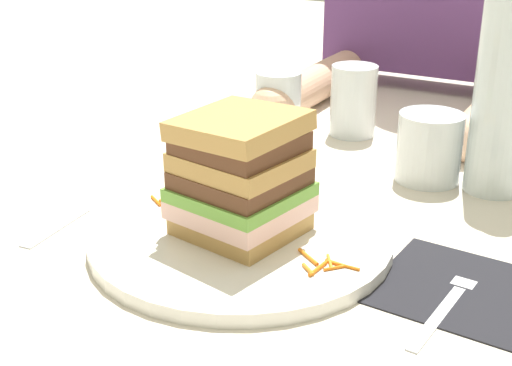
# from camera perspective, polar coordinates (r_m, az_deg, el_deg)

# --- Properties ---
(ground_plane) EXTENTS (3.00, 3.00, 0.00)m
(ground_plane) POSITION_cam_1_polar(r_m,az_deg,el_deg) (0.73, -1.39, -3.64)
(ground_plane) COLOR beige
(main_plate) EXTENTS (0.30, 0.30, 0.01)m
(main_plate) POSITION_cam_1_polar(r_m,az_deg,el_deg) (0.70, -1.20, -4.40)
(main_plate) COLOR white
(main_plate) RESTS_ON ground_plane
(sandwich) EXTENTS (0.12, 0.13, 0.12)m
(sandwich) POSITION_cam_1_polar(r_m,az_deg,el_deg) (0.67, -1.26, 0.54)
(sandwich) COLOR tan
(sandwich) RESTS_ON main_plate
(carrot_shred_0) EXTENTS (0.01, 0.02, 0.00)m
(carrot_shred_0) POSITION_cam_1_polar(r_m,az_deg,el_deg) (0.75, -7.19, -1.82)
(carrot_shred_0) COLOR orange
(carrot_shred_0) RESTS_ON main_plate
(carrot_shred_1) EXTENTS (0.02, 0.03, 0.00)m
(carrot_shred_1) POSITION_cam_1_polar(r_m,az_deg,el_deg) (0.77, -6.48, -1.17)
(carrot_shred_1) COLOR orange
(carrot_shred_1) RESTS_ON main_plate
(carrot_shred_2) EXTENTS (0.02, 0.01, 0.00)m
(carrot_shred_2) POSITION_cam_1_polar(r_m,az_deg,el_deg) (0.76, -5.39, -1.40)
(carrot_shred_2) COLOR orange
(carrot_shred_2) RESTS_ON main_plate
(carrot_shred_3) EXTENTS (0.02, 0.02, 0.00)m
(carrot_shred_3) POSITION_cam_1_polar(r_m,az_deg,el_deg) (0.76, -8.04, -1.42)
(carrot_shred_3) COLOR orange
(carrot_shred_3) RESTS_ON main_plate
(carrot_shred_4) EXTENTS (0.02, 0.02, 0.00)m
(carrot_shred_4) POSITION_cam_1_polar(r_m,az_deg,el_deg) (0.73, -6.84, -2.44)
(carrot_shred_4) COLOR orange
(carrot_shred_4) RESTS_ON main_plate
(carrot_shred_5) EXTENTS (0.03, 0.02, 0.00)m
(carrot_shred_5) POSITION_cam_1_polar(r_m,az_deg,el_deg) (0.73, -6.39, -2.32)
(carrot_shred_5) COLOR orange
(carrot_shred_5) RESTS_ON main_plate
(carrot_shred_6) EXTENTS (0.03, 0.01, 0.00)m
(carrot_shred_6) POSITION_cam_1_polar(r_m,az_deg,el_deg) (0.75, -5.38, -1.76)
(carrot_shred_6) COLOR orange
(carrot_shred_6) RESTS_ON main_plate
(carrot_shred_7) EXTENTS (0.01, 0.03, 0.00)m
(carrot_shred_7) POSITION_cam_1_polar(r_m,az_deg,el_deg) (0.76, -6.80, -1.53)
(carrot_shred_7) COLOR orange
(carrot_shred_7) RESTS_ON main_plate
(carrot_shred_8) EXTENTS (0.02, 0.02, 0.00)m
(carrot_shred_8) POSITION_cam_1_polar(r_m,az_deg,el_deg) (0.77, -6.21, -1.22)
(carrot_shred_8) COLOR orange
(carrot_shred_8) RESTS_ON main_plate
(carrot_shred_9) EXTENTS (0.03, 0.02, 0.00)m
(carrot_shred_9) POSITION_cam_1_polar(r_m,az_deg,el_deg) (0.65, 4.22, -5.93)
(carrot_shred_9) COLOR orange
(carrot_shred_9) RESTS_ON main_plate
(carrot_shred_10) EXTENTS (0.01, 0.03, 0.00)m
(carrot_shred_10) POSITION_cam_1_polar(r_m,az_deg,el_deg) (0.63, 5.00, -6.87)
(carrot_shred_10) COLOR orange
(carrot_shred_10) RESTS_ON main_plate
(carrot_shred_11) EXTENTS (0.03, 0.00, 0.00)m
(carrot_shred_11) POSITION_cam_1_polar(r_m,az_deg,el_deg) (0.63, 6.99, -6.58)
(carrot_shred_11) COLOR orange
(carrot_shred_11) RESTS_ON main_plate
(carrot_shred_12) EXTENTS (0.02, 0.00, 0.00)m
(carrot_shred_12) POSITION_cam_1_polar(r_m,az_deg,el_deg) (0.64, 6.47, -6.40)
(carrot_shred_12) COLOR orange
(carrot_shred_12) RESTS_ON main_plate
(carrot_shred_13) EXTENTS (0.02, 0.01, 0.00)m
(carrot_shred_13) POSITION_cam_1_polar(r_m,az_deg,el_deg) (0.62, 4.21, -6.93)
(carrot_shred_13) COLOR orange
(carrot_shred_13) RESTS_ON main_plate
(carrot_shred_14) EXTENTS (0.02, 0.02, 0.00)m
(carrot_shred_14) POSITION_cam_1_polar(r_m,az_deg,el_deg) (0.63, 6.28, -6.80)
(carrot_shred_14) COLOR orange
(carrot_shred_14) RESTS_ON main_plate
(carrot_shred_15) EXTENTS (0.02, 0.02, 0.00)m
(carrot_shred_15) POSITION_cam_1_polar(r_m,az_deg,el_deg) (0.64, 5.94, -6.31)
(carrot_shred_15) COLOR orange
(carrot_shred_15) RESTS_ON main_plate
(napkin_dark) EXTENTS (0.15, 0.15, 0.00)m
(napkin_dark) POSITION_cam_1_polar(r_m,az_deg,el_deg) (0.65, 16.07, -8.09)
(napkin_dark) COLOR black
(napkin_dark) RESTS_ON ground_plane
(fork) EXTENTS (0.03, 0.17, 0.00)m
(fork) POSITION_cam_1_polar(r_m,az_deg,el_deg) (0.63, 15.43, -8.75)
(fork) COLOR silver
(fork) RESTS_ON napkin_dark
(knife) EXTENTS (0.04, 0.20, 0.00)m
(knife) POSITION_cam_1_polar(r_m,az_deg,el_deg) (0.79, -13.76, -2.11)
(knife) COLOR silver
(knife) RESTS_ON ground_plane
(juice_glass) EXTENTS (0.08, 0.08, 0.08)m
(juice_glass) POSITION_cam_1_polar(r_m,az_deg,el_deg) (0.86, 13.71, 2.48)
(juice_glass) COLOR white
(juice_glass) RESTS_ON ground_plane
(water_bottle) EXTENTS (0.07, 0.07, 0.28)m
(water_bottle) POSITION_cam_1_polar(r_m,az_deg,el_deg) (0.83, 19.43, 7.54)
(water_bottle) COLOR silver
(water_bottle) RESTS_ON ground_plane
(empty_tumbler_0) EXTENTS (0.06, 0.06, 0.10)m
(empty_tumbler_0) POSITION_cam_1_polar(r_m,az_deg,el_deg) (1.01, 7.83, 6.57)
(empty_tumbler_0) COLOR silver
(empty_tumbler_0) RESTS_ON ground_plane
(empty_tumbler_1) EXTENTS (0.07, 0.07, 0.08)m
(empty_tumbler_1) POSITION_cam_1_polar(r_m,az_deg,el_deg) (1.06, 1.80, 6.90)
(empty_tumbler_1) COLOR silver
(empty_tumbler_1) RESTS_ON ground_plane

